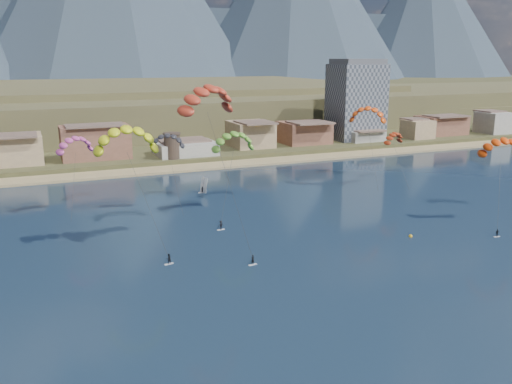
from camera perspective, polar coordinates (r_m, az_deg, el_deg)
ground at (r=77.08m, az=9.62°, el=-12.63°), size 2400.00×2400.00×0.00m
beach at (r=171.29m, az=-9.78°, el=2.37°), size 2200.00×12.00×0.90m
land at (r=619.59m, az=-19.87°, el=10.07°), size 2200.00×900.00×4.00m
foothills at (r=297.26m, az=-11.42°, el=8.92°), size 940.00×210.00×18.00m
town at (r=181.39m, az=-23.51°, el=4.54°), size 400.00×24.00×12.00m
apartment_tower at (r=223.26m, az=10.59°, el=9.58°), size 20.00×16.00×32.00m
watchtower at (r=179.02m, az=-8.90°, el=4.90°), size 5.82×5.82×8.60m
kitesurfer_red at (r=98.44m, az=-5.23°, el=10.24°), size 13.35×19.41×31.98m
kitesurfer_yellow at (r=100.94m, az=-13.64°, el=5.83°), size 12.46×16.55×25.12m
kitesurfer_orange at (r=125.24m, az=24.69°, el=4.62°), size 14.81×13.34×20.71m
kitesurfer_green at (r=121.31m, az=-2.43°, el=5.64°), size 14.04×15.55×21.62m
distant_kite_pink at (r=126.15m, az=-18.70°, el=5.07°), size 9.52×7.28×19.17m
distant_kite_dark at (r=123.83m, az=-9.39°, el=5.62°), size 8.53×6.54×19.26m
distant_kite_orange at (r=148.06m, az=11.80°, el=8.33°), size 10.24×9.72×23.34m
distant_kite_red at (r=152.12m, az=14.43°, el=5.78°), size 7.97×6.66×16.37m
windsurfer at (r=141.03m, az=-5.65°, el=0.42°), size 2.34×2.58×4.01m
buoy at (r=110.63m, az=16.09°, el=-4.54°), size 0.75×0.75×0.75m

